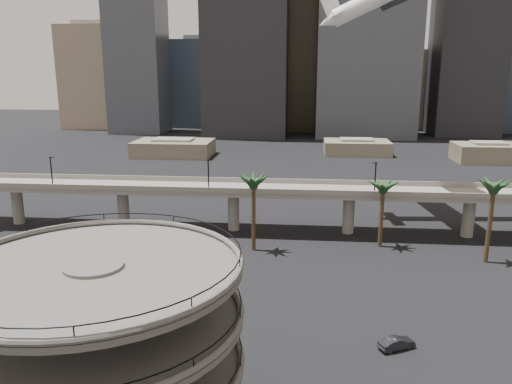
# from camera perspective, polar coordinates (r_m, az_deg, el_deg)

# --- Properties ---
(parking_ramp) EXTENTS (22.20, 22.20, 17.35)m
(parking_ramp) POSITION_cam_1_polar(r_m,az_deg,el_deg) (41.63, -17.40, -16.14)
(parking_ramp) COLOR #514E4B
(parking_ramp) RESTS_ON ground
(overpass) EXTENTS (130.00, 9.30, 14.70)m
(overpass) POSITION_cam_1_polar(r_m,az_deg,el_deg) (94.85, 3.99, -0.27)
(overpass) COLOR gray
(overpass) RESTS_ON ground
(palm_trees) EXTENTS (54.40, 18.40, 14.00)m
(palm_trees) POSITION_cam_1_polar(r_m,az_deg,el_deg) (88.72, 17.90, 0.74)
(palm_trees) COLOR #48341F
(palm_trees) RESTS_ON ground
(low_buildings) EXTENTS (135.00, 27.50, 6.80)m
(low_buildings) POSITION_cam_1_polar(r_m,az_deg,el_deg) (181.47, 6.92, 4.91)
(low_buildings) COLOR brown
(low_buildings) RESTS_ON ground
(skyline) EXTENTS (269.00, 86.00, 118.85)m
(skyline) POSITION_cam_1_polar(r_m,az_deg,el_deg) (254.83, 8.73, 16.49)
(skyline) COLOR #84745B
(skyline) RESTS_ON ground
(car_a) EXTENTS (4.32, 2.39, 1.39)m
(car_a) POSITION_cam_1_polar(r_m,az_deg,el_deg) (60.78, -6.47, -15.37)
(car_a) COLOR #B91A38
(car_a) RESTS_ON ground
(car_b) EXTENTS (4.43, 3.18, 1.39)m
(car_b) POSITION_cam_1_polar(r_m,az_deg,el_deg) (59.95, 15.77, -16.28)
(car_b) COLOR black
(car_b) RESTS_ON ground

